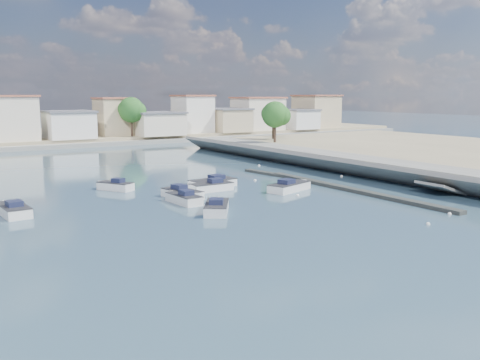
{
  "coord_description": "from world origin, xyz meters",
  "views": [
    {
      "loc": [
        -31.6,
        -29.44,
        9.85
      ],
      "look_at": [
        -3.4,
        15.0,
        1.4
      ],
      "focal_mm": 40.0,
      "sensor_mm": 36.0,
      "label": 1
    }
  ],
  "objects_px": {
    "motorboat_b": "(217,207)",
    "motorboat_g": "(184,195)",
    "motorboat_d": "(211,184)",
    "motorboat_a": "(183,199)",
    "motorboat_h": "(291,187)",
    "motorboat_e": "(13,210)",
    "motorboat_c": "(210,188)",
    "motorboat_f": "(114,186)"
  },
  "relations": [
    {
      "from": "motorboat_b",
      "to": "motorboat_d",
      "type": "xyz_separation_m",
      "value": [
        5.52,
        10.94,
        -0.0
      ]
    },
    {
      "from": "motorboat_h",
      "to": "motorboat_d",
      "type": "bearing_deg",
      "value": 134.26
    },
    {
      "from": "motorboat_a",
      "to": "motorboat_f",
      "type": "height_order",
      "value": "same"
    },
    {
      "from": "motorboat_c",
      "to": "motorboat_h",
      "type": "relative_size",
      "value": 0.86
    },
    {
      "from": "motorboat_g",
      "to": "motorboat_h",
      "type": "bearing_deg",
      "value": -10.41
    },
    {
      "from": "motorboat_h",
      "to": "motorboat_e",
      "type": "bearing_deg",
      "value": 172.45
    },
    {
      "from": "motorboat_d",
      "to": "motorboat_g",
      "type": "relative_size",
      "value": 1.12
    },
    {
      "from": "motorboat_b",
      "to": "motorboat_e",
      "type": "relative_size",
      "value": 0.89
    },
    {
      "from": "motorboat_a",
      "to": "motorboat_g",
      "type": "height_order",
      "value": "same"
    },
    {
      "from": "motorboat_d",
      "to": "motorboat_h",
      "type": "bearing_deg",
      "value": -45.74
    },
    {
      "from": "motorboat_d",
      "to": "motorboat_e",
      "type": "distance_m",
      "value": 20.52
    },
    {
      "from": "motorboat_a",
      "to": "motorboat_e",
      "type": "height_order",
      "value": "same"
    },
    {
      "from": "motorboat_e",
      "to": "motorboat_h",
      "type": "distance_m",
      "value": 26.61
    },
    {
      "from": "motorboat_b",
      "to": "motorboat_f",
      "type": "distance_m",
      "value": 15.37
    },
    {
      "from": "motorboat_c",
      "to": "motorboat_g",
      "type": "distance_m",
      "value": 4.48
    },
    {
      "from": "motorboat_e",
      "to": "motorboat_a",
      "type": "bearing_deg",
      "value": -12.97
    },
    {
      "from": "motorboat_a",
      "to": "motorboat_h",
      "type": "relative_size",
      "value": 0.82
    },
    {
      "from": "motorboat_c",
      "to": "motorboat_e",
      "type": "bearing_deg",
      "value": -178.06
    },
    {
      "from": "motorboat_b",
      "to": "motorboat_h",
      "type": "height_order",
      "value": "same"
    },
    {
      "from": "motorboat_d",
      "to": "motorboat_e",
      "type": "xyz_separation_m",
      "value": [
        -20.34,
        -2.7,
        0.0
      ]
    },
    {
      "from": "motorboat_b",
      "to": "motorboat_d",
      "type": "height_order",
      "value": "same"
    },
    {
      "from": "motorboat_g",
      "to": "motorboat_h",
      "type": "xyz_separation_m",
      "value": [
        11.28,
        -2.07,
        -0.0
      ]
    },
    {
      "from": "motorboat_d",
      "to": "motorboat_g",
      "type": "xyz_separation_m",
      "value": [
        -5.24,
        -4.13,
        0.0
      ]
    },
    {
      "from": "motorboat_d",
      "to": "motorboat_c",
      "type": "bearing_deg",
      "value": -121.75
    },
    {
      "from": "motorboat_d",
      "to": "motorboat_h",
      "type": "xyz_separation_m",
      "value": [
        6.04,
        -6.2,
        0.0
      ]
    },
    {
      "from": "motorboat_b",
      "to": "motorboat_g",
      "type": "distance_m",
      "value": 6.82
    },
    {
      "from": "motorboat_g",
      "to": "motorboat_e",
      "type": "bearing_deg",
      "value": 174.61
    },
    {
      "from": "motorboat_a",
      "to": "motorboat_e",
      "type": "bearing_deg",
      "value": 167.03
    },
    {
      "from": "motorboat_e",
      "to": "motorboat_g",
      "type": "bearing_deg",
      "value": -5.39
    },
    {
      "from": "motorboat_b",
      "to": "motorboat_e",
      "type": "xyz_separation_m",
      "value": [
        -14.82,
        8.24,
        0.0
      ]
    },
    {
      "from": "motorboat_e",
      "to": "motorboat_g",
      "type": "height_order",
      "value": "same"
    },
    {
      "from": "motorboat_e",
      "to": "motorboat_g",
      "type": "distance_m",
      "value": 15.16
    },
    {
      "from": "motorboat_c",
      "to": "motorboat_d",
      "type": "height_order",
      "value": "same"
    },
    {
      "from": "motorboat_d",
      "to": "motorboat_f",
      "type": "xyz_separation_m",
      "value": [
        -9.33,
        3.95,
        0.0
      ]
    },
    {
      "from": "motorboat_a",
      "to": "motorboat_d",
      "type": "bearing_deg",
      "value": 43.52
    },
    {
      "from": "motorboat_c",
      "to": "motorboat_f",
      "type": "distance_m",
      "value": 10.05
    },
    {
      "from": "motorboat_f",
      "to": "motorboat_a",
      "type": "bearing_deg",
      "value": -72.77
    },
    {
      "from": "motorboat_c",
      "to": "motorboat_d",
      "type": "xyz_separation_m",
      "value": [
        1.27,
        2.06,
        -0.0
      ]
    },
    {
      "from": "motorboat_c",
      "to": "motorboat_g",
      "type": "xyz_separation_m",
      "value": [
        -3.97,
        -2.07,
        0.0
      ]
    },
    {
      "from": "motorboat_b",
      "to": "motorboat_c",
      "type": "xyz_separation_m",
      "value": [
        4.24,
        8.88,
        0.0
      ]
    },
    {
      "from": "motorboat_g",
      "to": "motorboat_d",
      "type": "bearing_deg",
      "value": 38.21
    },
    {
      "from": "motorboat_a",
      "to": "motorboat_b",
      "type": "bearing_deg",
      "value": -81.52
    }
  ]
}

